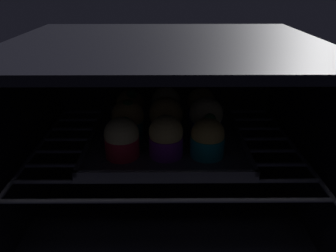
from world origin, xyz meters
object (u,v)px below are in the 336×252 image
Objects in this scene: muffin_row1_col1 at (168,118)px; muffin_row2_col2 at (203,106)px; muffin_row0_col1 at (169,137)px; muffin_row1_col2 at (208,118)px; baking_tray at (168,138)px; muffin_row0_col2 at (210,138)px; muffin_row2_col1 at (167,105)px; muffin_row2_col0 at (132,107)px; muffin_row1_col0 at (130,120)px; muffin_row0_col0 at (124,138)px.

muffin_row1_col1 reaches higher than muffin_row2_col2.
muffin_row1_col2 is (8.26, 8.28, 0.32)cm from muffin_row0_col1.
baking_tray is 3.95× the size of muffin_row0_col2.
muffin_row0_col2 is at bearing -63.57° from muffin_row2_col1.
muffin_row1_col1 reaches higher than muffin_row0_col2.
muffin_row2_col0 is (-16.61, 7.63, -0.48)cm from muffin_row1_col2.
baking_tray is 9.05cm from muffin_row2_col1.
muffin_row2_col1 is 1.04× the size of muffin_row2_col2.
baking_tray is at bearing 1.49° from muffin_row1_col0.
baking_tray is 3.75× the size of muffin_row1_col0.
muffin_row1_col1 reaches higher than muffin_row0_col1.
muffin_row0_col2 is (16.01, 0.13, -0.09)cm from muffin_row0_col0.
muffin_row2_col2 is (16.38, 16.17, 0.19)cm from muffin_row0_col0.
muffin_row0_col0 is 0.91× the size of muffin_row1_col2.
muffin_row2_col1 is (8.06, 16.14, 0.43)cm from muffin_row0_col0.
muffin_row2_col1 reaches higher than muffin_row0_col1.
muffin_row1_col0 is 11.13cm from muffin_row2_col1.
muffin_row0_col2 is 22.62cm from muffin_row2_col0.
muffin_row2_col0 is 8.06cm from muffin_row2_col1.
muffin_row1_col0 is 16.30cm from muffin_row1_col2.
muffin_row0_col0 is 18.05cm from muffin_row2_col1.
muffin_row0_col1 is 0.95× the size of muffin_row1_col0.
muffin_row1_col2 is at bearing -24.69° from muffin_row2_col0.
muffin_row2_col1 is (-7.96, 16.01, 0.52)cm from muffin_row0_col2.
muffin_row1_col0 is 7.96cm from muffin_row1_col1.
muffin_row1_col1 is 1.04× the size of muffin_row2_col0.
muffin_row2_col0 reaches higher than muffin_row0_col2.
muffin_row0_col2 is 17.61cm from muffin_row1_col0.
muffin_row2_col1 is at bearing 63.47° from muffin_row0_col0.
muffin_row2_col0 is at bearing 89.96° from muffin_row0_col0.
muffin_row2_col0 is 16.37cm from muffin_row2_col2.
muffin_row1_col1 is at bearing 132.40° from muffin_row0_col2.
muffin_row1_col1 is at bearing -136.97° from muffin_row2_col2.
muffin_row1_col0 is 1.00× the size of muffin_row2_col1.
muffin_row1_col0 is at bearing -153.39° from muffin_row2_col2.
muffin_row0_col2 is (7.79, -8.20, 4.06)cm from baking_tray.
muffin_row2_col2 is (16.05, 8.04, -0.12)cm from muffin_row1_col0.
muffin_row0_col2 is 16.04cm from muffin_row2_col2.
muffin_row0_col2 and muffin_row2_col2 have the same top height.
muffin_row0_col1 is 0.94× the size of muffin_row1_col2.
muffin_row0_col1 is at bearing 179.39° from muffin_row0_col2.
muffin_row2_col1 is at bearing 138.22° from muffin_row1_col2.
muffin_row1_col0 reaches higher than muffin_row2_col2.
muffin_row1_col0 is at bearing -133.98° from muffin_row2_col1.
muffin_row1_col0 reaches higher than baking_tray.
muffin_row1_col0 is (0.33, 8.13, 0.31)cm from muffin_row0_col0.
muffin_row1_col0 reaches higher than muffin_row0_col0.
muffin_row0_col2 is 17.88cm from muffin_row2_col1.
muffin_row1_col0 is at bearing 87.71° from muffin_row0_col0.
muffin_row2_col2 is (-0.24, 7.68, -0.31)cm from muffin_row1_col2.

